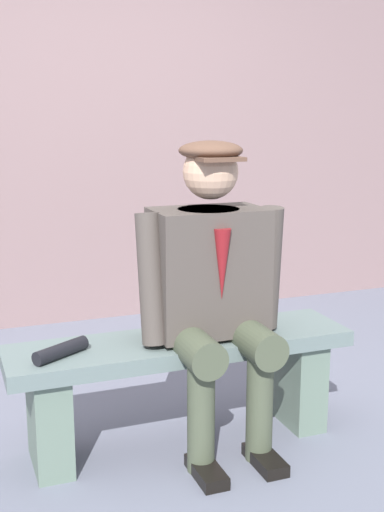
# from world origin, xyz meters

# --- Properties ---
(ground_plane) EXTENTS (30.00, 30.00, 0.00)m
(ground_plane) POSITION_xyz_m (0.00, 0.00, 0.00)
(ground_plane) COLOR slate
(bench) EXTENTS (1.46, 0.37, 0.47)m
(bench) POSITION_xyz_m (0.00, 0.00, 0.32)
(bench) COLOR slate
(bench) RESTS_ON ground
(seated_man) EXTENTS (0.63, 0.57, 1.29)m
(seated_man) POSITION_xyz_m (-0.12, 0.05, 0.72)
(seated_man) COLOR #4F4640
(seated_man) RESTS_ON ground
(rolled_magazine) EXTENTS (0.24, 0.18, 0.06)m
(rolled_magazine) POSITION_xyz_m (0.51, 0.05, 0.50)
(rolled_magazine) COLOR black
(rolled_magazine) RESTS_ON bench
(stadium_wall) EXTENTS (12.00, 0.24, 2.38)m
(stadium_wall) POSITION_xyz_m (0.00, -1.98, 1.19)
(stadium_wall) COLOR gray
(stadium_wall) RESTS_ON ground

